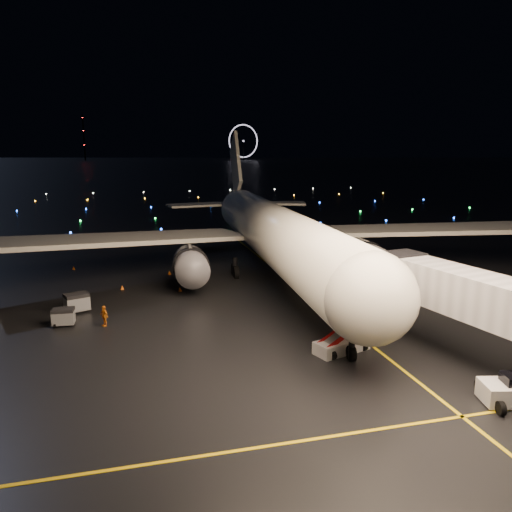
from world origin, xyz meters
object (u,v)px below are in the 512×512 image
object	(u,v)px
baggage_cart_1	(77,303)
baggage_cart_0	(63,317)
airliner	(269,200)
belt_loader	(342,332)
crew_c	(104,316)

from	to	relation	value
baggage_cart_1	baggage_cart_0	bearing A→B (deg)	-123.73
airliner	belt_loader	distance (m)	26.29
crew_c	baggage_cart_0	xyz separation A→B (m)	(-3.35, 1.01, -0.16)
airliner	belt_loader	bearing A→B (deg)	-90.27
airliner	baggage_cart_0	distance (m)	27.40
crew_c	baggage_cart_1	world-z (taller)	crew_c
airliner	baggage_cart_1	distance (m)	25.05
belt_loader	baggage_cart_1	distance (m)	24.57
airliner	crew_c	world-z (taller)	airliner
belt_loader	baggage_cart_0	world-z (taller)	belt_loader
airliner	baggage_cart_0	bearing A→B (deg)	-144.15
belt_loader	baggage_cart_1	world-z (taller)	belt_loader
airliner	crew_c	xyz separation A→B (m)	(-18.73, -15.11, -7.88)
belt_loader	baggage_cart_0	bearing A→B (deg)	133.52
baggage_cart_0	baggage_cart_1	size ratio (longest dim) A/B	0.85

